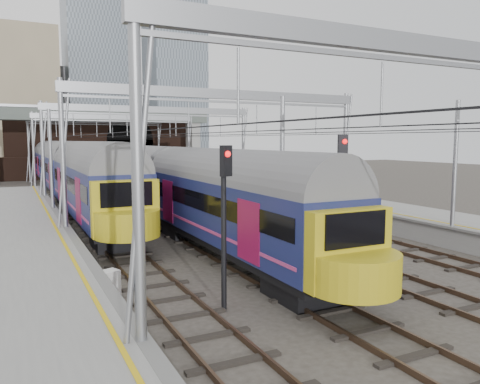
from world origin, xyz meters
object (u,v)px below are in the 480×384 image
train_second (55,164)px  signal_near_centre (340,186)px  relay_cabinet (110,287)px  train_main (115,170)px  signal_near_left (225,208)px

train_second → signal_near_centre: 40.56m
signal_near_centre → relay_cabinet: 9.49m
train_second → signal_near_centre: (7.27, -39.90, 0.73)m
train_main → train_second: (-4.00, 12.51, 0.13)m
train_second → relay_cabinet: bearing=-92.6°
train_main → signal_near_left: signal_near_left is taller
signal_near_centre → relay_cabinet: (-9.07, -0.14, -2.80)m
train_main → relay_cabinet: train_main is taller
train_second → signal_near_centre: size_ratio=12.91×
train_main → signal_near_left: size_ratio=12.86×
train_second → signal_near_centre: bearing=-79.7°
train_second → signal_near_centre: signal_near_centre is taller
signal_near_left → signal_near_centre: signal_near_centre is taller
train_main → signal_near_centre: 27.59m
train_second → relay_cabinet: train_second is taller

